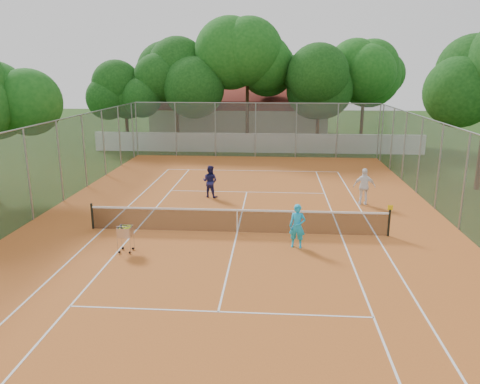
# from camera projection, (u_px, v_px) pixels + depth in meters

# --- Properties ---
(ground) EXTENTS (120.00, 120.00, 0.00)m
(ground) POSITION_uv_depth(u_px,v_px,m) (237.00, 233.00, 18.76)
(ground) COLOR #19340E
(ground) RESTS_ON ground
(court_pad) EXTENTS (18.00, 34.00, 0.02)m
(court_pad) POSITION_uv_depth(u_px,v_px,m) (237.00, 232.00, 18.76)
(court_pad) COLOR #BA6024
(court_pad) RESTS_ON ground
(court_lines) EXTENTS (10.98, 23.78, 0.01)m
(court_lines) POSITION_uv_depth(u_px,v_px,m) (237.00, 232.00, 18.75)
(court_lines) COLOR white
(court_lines) RESTS_ON court_pad
(tennis_net) EXTENTS (11.88, 0.10, 0.98)m
(tennis_net) POSITION_uv_depth(u_px,v_px,m) (237.00, 221.00, 18.63)
(tennis_net) COLOR black
(tennis_net) RESTS_ON court_pad
(perimeter_fence) EXTENTS (18.00, 34.00, 4.00)m
(perimeter_fence) POSITION_uv_depth(u_px,v_px,m) (237.00, 184.00, 18.25)
(perimeter_fence) COLOR slate
(perimeter_fence) RESTS_ON ground
(boundary_wall) EXTENTS (26.00, 0.30, 1.50)m
(boundary_wall) POSITION_uv_depth(u_px,v_px,m) (256.00, 143.00, 36.90)
(boundary_wall) COLOR white
(boundary_wall) RESTS_ON ground
(clubhouse) EXTENTS (16.40, 9.00, 4.40)m
(clubhouse) POSITION_uv_depth(u_px,v_px,m) (240.00, 113.00, 46.33)
(clubhouse) COLOR beige
(clubhouse) RESTS_ON ground
(tropical_trees) EXTENTS (29.00, 19.00, 10.00)m
(tropical_trees) POSITION_uv_depth(u_px,v_px,m) (258.00, 87.00, 38.72)
(tropical_trees) COLOR #0D370E
(tropical_trees) RESTS_ON ground
(player_near) EXTENTS (0.65, 0.49, 1.62)m
(player_near) POSITION_uv_depth(u_px,v_px,m) (297.00, 226.00, 16.99)
(player_near) COLOR #1BAEE7
(player_near) RESTS_ON court_pad
(player_far_left) EXTENTS (0.95, 0.83, 1.64)m
(player_far_left) POSITION_uv_depth(u_px,v_px,m) (210.00, 181.00, 23.76)
(player_far_left) COLOR navy
(player_far_left) RESTS_ON court_pad
(player_far_right) EXTENTS (1.06, 0.49, 1.78)m
(player_far_right) POSITION_uv_depth(u_px,v_px,m) (364.00, 187.00, 22.43)
(player_far_right) COLOR white
(player_far_right) RESTS_ON court_pad
(ball_hopper) EXTENTS (0.61, 0.61, 1.03)m
(ball_hopper) POSITION_uv_depth(u_px,v_px,m) (126.00, 238.00, 16.61)
(ball_hopper) COLOR #BBBCC3
(ball_hopper) RESTS_ON court_pad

